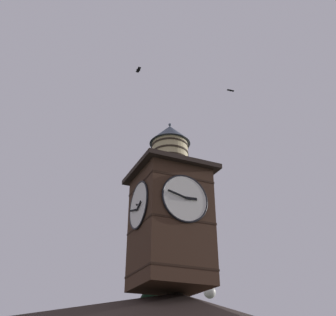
{
  "coord_description": "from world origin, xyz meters",
  "views": [
    {
      "loc": [
        7.92,
        16.93,
        2.15
      ],
      "look_at": [
        0.06,
        -0.33,
        12.46
      ],
      "focal_mm": 42.56,
      "sensor_mm": 36.0,
      "label": 1
    }
  ],
  "objects_px": {
    "moon": "(210,292)",
    "clock_tower": "(170,211)",
    "pine_tree_behind": "(156,311)",
    "flying_bird_low": "(138,70)",
    "flying_bird_high": "(231,90)"
  },
  "relations": [
    {
      "from": "clock_tower",
      "to": "moon",
      "type": "xyz_separation_m",
      "value": [
        -18.29,
        -27.71,
        1.69
      ]
    },
    {
      "from": "clock_tower",
      "to": "pine_tree_behind",
      "type": "xyz_separation_m",
      "value": [
        -2.51,
        -7.55,
        -3.81
      ]
    },
    {
      "from": "flying_bird_high",
      "to": "pine_tree_behind",
      "type": "bearing_deg",
      "value": -65.14
    },
    {
      "from": "moon",
      "to": "flying_bird_low",
      "type": "bearing_deg",
      "value": 53.88
    },
    {
      "from": "pine_tree_behind",
      "to": "moon",
      "type": "relative_size",
      "value": 9.12
    },
    {
      "from": "moon",
      "to": "clock_tower",
      "type": "bearing_deg",
      "value": 56.58
    },
    {
      "from": "moon",
      "to": "flying_bird_low",
      "type": "distance_m",
      "value": 35.34
    },
    {
      "from": "moon",
      "to": "flying_bird_low",
      "type": "height_order",
      "value": "flying_bird_low"
    },
    {
      "from": "pine_tree_behind",
      "to": "moon",
      "type": "xyz_separation_m",
      "value": [
        -15.78,
        -20.16,
        5.5
      ]
    },
    {
      "from": "flying_bird_low",
      "to": "clock_tower",
      "type": "bearing_deg",
      "value": -171.61
    },
    {
      "from": "clock_tower",
      "to": "flying_bird_low",
      "type": "bearing_deg",
      "value": 8.39
    },
    {
      "from": "flying_bird_low",
      "to": "flying_bird_high",
      "type": "bearing_deg",
      "value": -167.95
    },
    {
      "from": "pine_tree_behind",
      "to": "moon",
      "type": "bearing_deg",
      "value": -128.05
    },
    {
      "from": "clock_tower",
      "to": "pine_tree_behind",
      "type": "distance_m",
      "value": 8.82
    },
    {
      "from": "pine_tree_behind",
      "to": "flying_bird_low",
      "type": "relative_size",
      "value": 28.96
    }
  ]
}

